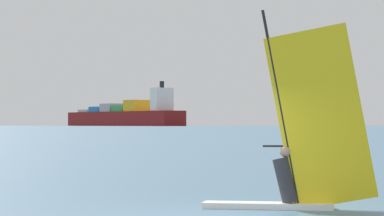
{
  "coord_description": "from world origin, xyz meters",
  "views": [
    {
      "loc": [
        -3.83,
        -16.07,
        1.7
      ],
      "look_at": [
        3.12,
        16.48,
        2.29
      ],
      "focal_mm": 84.93,
      "sensor_mm": 36.0,
      "label": 1
    }
  ],
  "objects": [
    {
      "name": "cargo_ship",
      "position": [
        112.67,
        836.32,
        9.59
      ],
      "size": [
        92.45,
        167.89,
        39.96
      ],
      "rotation": [
        0.0,
        0.0,
        1.99
      ],
      "color": "maroon",
      "rests_on": "ground_plane"
    },
    {
      "name": "windsurfer",
      "position": [
        2.02,
        1.27,
        1.08
      ],
      "size": [
        3.36,
        1.63,
        4.04
      ],
      "rotation": [
        0.0,
        0.0,
        2.75
      ],
      "color": "white",
      "rests_on": "ground_plane"
    },
    {
      "name": "distant_headland",
      "position": [
        494.25,
        1606.89,
        18.27
      ],
      "size": [
        832.21,
        478.1,
        36.53
      ],
      "primitive_type": "cube",
      "rotation": [
        0.0,
        0.0,
        -0.12
      ],
      "color": "#756B56",
      "rests_on": "ground_plane"
    }
  ]
}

